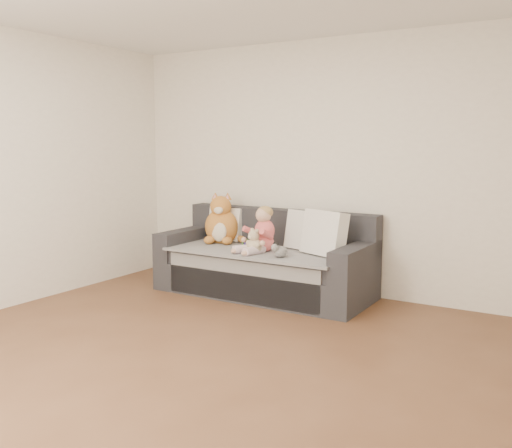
# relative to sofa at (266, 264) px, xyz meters

# --- Properties ---
(room_shell) EXTENTS (5.00, 5.00, 5.00)m
(room_shell) POSITION_rel_sofa_xyz_m (0.42, -1.64, 0.99)
(room_shell) COLOR brown
(room_shell) RESTS_ON ground
(sofa) EXTENTS (2.20, 0.94, 0.85)m
(sofa) POSITION_rel_sofa_xyz_m (0.00, 0.00, 0.00)
(sofa) COLOR #2A292F
(sofa) RESTS_ON ground
(cushion_left) EXTENTS (0.40, 0.19, 0.38)m
(cushion_left) POSITION_rel_sofa_xyz_m (-0.62, 0.20, 0.35)
(cushion_left) COLOR silver
(cushion_left) RESTS_ON sofa
(cushion_right_back) EXTENTS (0.47, 0.30, 0.41)m
(cushion_right_back) POSITION_rel_sofa_xyz_m (0.38, 0.15, 0.36)
(cushion_right_back) COLOR silver
(cushion_right_back) RESTS_ON sofa
(cushion_right_front) EXTENTS (0.52, 0.37, 0.45)m
(cushion_right_front) POSITION_rel_sofa_xyz_m (0.66, -0.02, 0.38)
(cushion_right_front) COLOR silver
(cushion_right_front) RESTS_ON sofa
(toddler) EXTENTS (0.32, 0.47, 0.46)m
(toddler) POSITION_rel_sofa_xyz_m (0.05, -0.16, 0.36)
(toddler) COLOR #D4604A
(toddler) RESTS_ON sofa
(plush_cat) EXTENTS (0.46, 0.46, 0.57)m
(plush_cat) POSITION_rel_sofa_xyz_m (-0.59, 0.06, 0.37)
(plush_cat) COLOR #C97D2C
(plush_cat) RESTS_ON sofa
(teddy_bear) EXTENTS (0.19, 0.16, 0.25)m
(teddy_bear) POSITION_rel_sofa_xyz_m (0.04, -0.30, 0.27)
(teddy_bear) COLOR #C6AB89
(teddy_bear) RESTS_ON sofa
(plush_cow) EXTENTS (0.12, 0.18, 0.15)m
(plush_cow) POSITION_rel_sofa_xyz_m (0.35, -0.34, 0.23)
(plush_cow) COLOR white
(plush_cow) RESTS_ON sofa
(sippy_cup) EXTENTS (0.11, 0.08, 0.12)m
(sippy_cup) POSITION_rel_sofa_xyz_m (-0.10, -0.20, 0.23)
(sippy_cup) COLOR #41348F
(sippy_cup) RESTS_ON sofa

